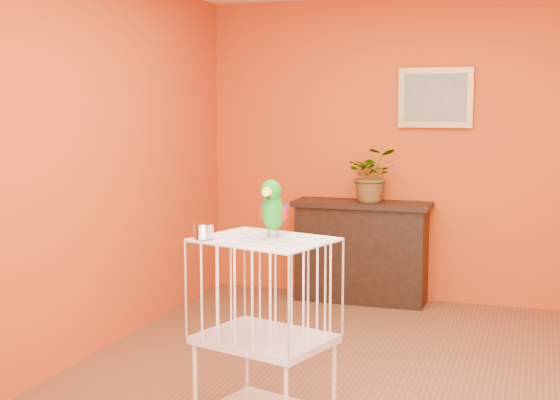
% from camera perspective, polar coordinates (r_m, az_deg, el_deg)
% --- Properties ---
extents(ground, '(4.50, 4.50, 0.00)m').
position_cam_1_polar(ground, '(4.83, 7.34, -13.61)').
color(ground, brown).
rests_on(ground, ground).
extents(room_shell, '(4.50, 4.50, 4.50)m').
position_cam_1_polar(room_shell, '(4.52, 7.66, 5.53)').
color(room_shell, '#CB4113').
rests_on(room_shell, ground).
extents(console_cabinet, '(1.17, 0.42, 0.87)m').
position_cam_1_polar(console_cabinet, '(6.76, 5.96, -3.76)').
color(console_cabinet, black).
rests_on(console_cabinet, ground).
extents(potted_plant, '(0.53, 0.56, 0.36)m').
position_cam_1_polar(potted_plant, '(6.69, 6.81, 1.43)').
color(potted_plant, '#26722D').
rests_on(potted_plant, console_cabinet).
extents(framed_picture, '(0.62, 0.04, 0.50)m').
position_cam_1_polar(framed_picture, '(6.71, 11.30, 7.35)').
color(framed_picture, '#AC873D').
rests_on(framed_picture, room_shell).
extents(birdcage, '(0.77, 0.66, 1.00)m').
position_cam_1_polar(birdcage, '(4.14, -1.13, -9.46)').
color(birdcage, white).
rests_on(birdcage, ground).
extents(feed_cup, '(0.11, 0.11, 0.07)m').
position_cam_1_polar(feed_cup, '(4.04, -5.64, -2.25)').
color(feed_cup, silver).
rests_on(feed_cup, birdcage).
extents(parrot, '(0.15, 0.28, 0.31)m').
position_cam_1_polar(parrot, '(4.05, -0.53, -0.57)').
color(parrot, '#59544C').
rests_on(parrot, birdcage).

